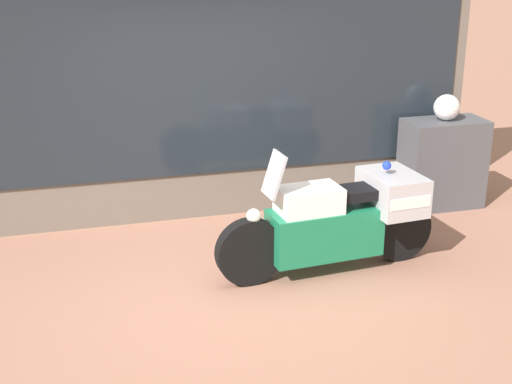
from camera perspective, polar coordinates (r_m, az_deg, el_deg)
ground_plane at (r=6.88m, az=-2.02°, el=-7.42°), size 60.00×60.00×0.00m
shop_building at (r=8.15m, az=-8.65°, el=9.23°), size 6.81×0.55×3.36m
window_display at (r=8.62m, az=-2.51°, el=1.65°), size 5.38×0.30×1.96m
paramedic_motorcycle at (r=7.03m, az=6.92°, el=-2.05°), size 2.29×0.74×1.28m
utility_cabinet at (r=8.97m, az=14.66°, el=2.23°), size 0.97×0.53×1.08m
white_helmet at (r=8.79m, az=15.01°, el=6.56°), size 0.31×0.31×0.31m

